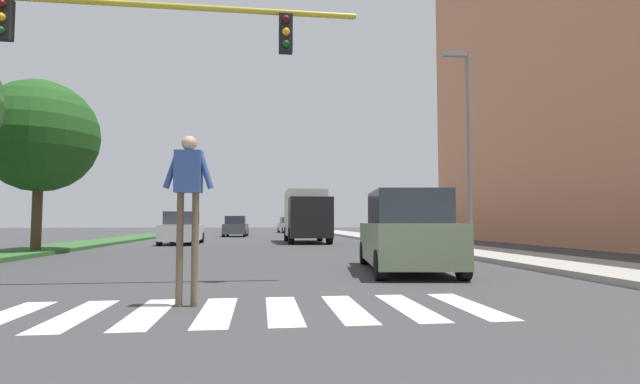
% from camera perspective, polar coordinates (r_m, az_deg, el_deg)
% --- Properties ---
extents(ground_plane, '(140.00, 140.00, 0.00)m').
position_cam_1_polar(ground_plane, '(28.47, -8.50, -6.06)').
color(ground_plane, '#38383A').
extents(crosswalk, '(7.65, 2.20, 0.01)m').
position_cam_1_polar(crosswalk, '(6.71, -12.47, -14.03)').
color(crosswalk, silver).
rests_on(crosswalk, ground_plane).
extents(median_strip, '(2.56, 64.00, 0.15)m').
position_cam_1_polar(median_strip, '(27.89, -25.88, -5.63)').
color(median_strip, '#2D5B28').
rests_on(median_strip, ground_plane).
extents(tree_far, '(4.28, 4.28, 6.49)m').
position_cam_1_polar(tree_far, '(20.95, -30.98, 5.84)').
color(tree_far, '#4C3823').
rests_on(tree_far, median_strip).
extents(sidewalk_right, '(3.00, 64.00, 0.15)m').
position_cam_1_polar(sidewalk_right, '(27.72, 10.06, -5.96)').
color(sidewalk_right, '#9E9991').
rests_on(sidewalk_right, ground_plane).
extents(traffic_light_gantry, '(9.90, 0.30, 6.00)m').
position_cam_1_polar(traffic_light_gantry, '(11.08, -34.08, 13.64)').
color(traffic_light_gantry, gold).
rests_on(traffic_light_gantry, median_strip).
extents(street_lamp_right, '(1.02, 0.24, 7.50)m').
position_cam_1_polar(street_lamp_right, '(18.51, 17.39, 7.02)').
color(street_lamp_right, slate).
rests_on(street_lamp_right, sidewalk_right).
extents(pedestrian_performer, '(0.75, 0.28, 2.49)m').
position_cam_1_polar(pedestrian_performer, '(7.12, -15.76, 0.02)').
color(pedestrian_performer, brown).
rests_on(pedestrian_performer, ground_plane).
extents(suv_crossing, '(2.52, 4.81, 1.97)m').
position_cam_1_polar(suv_crossing, '(11.81, 10.45, -5.00)').
color(suv_crossing, gray).
rests_on(suv_crossing, ground_plane).
extents(sedan_midblock, '(1.90, 4.31, 1.76)m').
position_cam_1_polar(sedan_midblock, '(26.49, -16.47, -4.38)').
color(sedan_midblock, silver).
rests_on(sedan_midblock, ground_plane).
extents(sedan_distant, '(2.01, 4.13, 1.69)m').
position_cam_1_polar(sedan_distant, '(39.33, -10.23, -4.22)').
color(sedan_distant, '#474C51').
rests_on(sedan_distant, ground_plane).
extents(sedan_far_horizon, '(2.25, 4.71, 1.72)m').
position_cam_1_polar(sedan_far_horizon, '(51.90, -3.89, -4.10)').
color(sedan_far_horizon, '#B7B7BC').
rests_on(sedan_far_horizon, ground_plane).
extents(truck_box_delivery, '(2.40, 6.20, 3.10)m').
position_cam_1_polar(truck_box_delivery, '(27.71, -1.68, -2.79)').
color(truck_box_delivery, black).
rests_on(truck_box_delivery, ground_plane).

